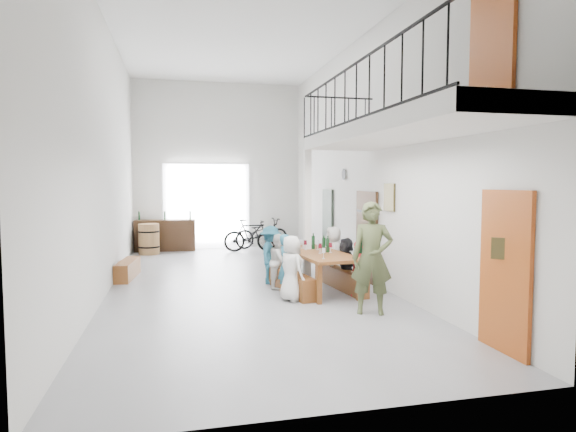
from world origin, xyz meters
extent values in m
plane|color=gray|center=(0.00, 0.00, 0.00)|extent=(12.00, 12.00, 0.00)
plane|color=silver|center=(0.00, 6.00, 2.75)|extent=(5.50, 0.00, 5.50)
plane|color=silver|center=(0.00, -6.00, 2.75)|extent=(5.50, 0.00, 5.50)
plane|color=silver|center=(-2.75, 0.00, 2.75)|extent=(0.00, 12.00, 12.00)
plane|color=silver|center=(2.75, 0.00, 2.75)|extent=(0.00, 12.00, 12.00)
plane|color=white|center=(0.00, 0.00, 5.50)|extent=(12.00, 12.00, 0.00)
cube|color=white|center=(-0.40, 5.94, 1.40)|extent=(2.80, 0.08, 2.80)
cube|color=#913D12|center=(2.70, -4.90, 1.05)|extent=(0.06, 0.95, 2.10)
cube|color=#3D2613|center=(2.70, -0.30, 1.00)|extent=(0.06, 1.10, 2.00)
cube|color=#2B352B|center=(2.70, 2.50, 1.00)|extent=(0.06, 0.80, 2.00)
cube|color=#913D12|center=(2.70, -4.50, 4.10)|extent=(0.06, 0.90, 1.95)
cube|color=#3F3619|center=(2.72, -1.40, 1.90)|extent=(0.04, 0.45, 0.55)
cylinder|color=white|center=(2.71, 1.20, 2.40)|extent=(0.04, 0.28, 0.28)
cube|color=white|center=(2.00, -3.20, 3.00)|extent=(1.50, 5.60, 0.25)
cube|color=black|center=(1.27, -3.20, 3.98)|extent=(0.03, 5.60, 0.03)
cube|color=black|center=(1.27, -3.20, 3.15)|extent=(0.03, 5.60, 0.03)
cube|color=black|center=(2.00, -0.42, 3.98)|extent=(1.50, 0.03, 0.03)
cube|color=white|center=(1.30, -0.45, 1.44)|extent=(0.14, 0.14, 2.88)
cube|color=brown|center=(1.39, -0.97, 0.76)|extent=(1.19, 2.41, 0.06)
cube|color=brown|center=(1.10, -2.00, 0.36)|extent=(0.08, 0.08, 0.73)
cube|color=brown|center=(1.89, -1.92, 0.36)|extent=(0.08, 0.08, 0.73)
cube|color=brown|center=(0.88, -0.02, 0.36)|extent=(0.08, 0.08, 0.73)
cube|color=brown|center=(1.68, 0.07, 0.36)|extent=(0.08, 0.08, 0.73)
cube|color=brown|center=(0.82, -1.01, 0.21)|extent=(0.56, 1.87, 0.42)
cube|color=brown|center=(1.91, -1.00, 0.21)|extent=(0.43, 1.81, 0.41)
cylinder|color=black|center=(1.42, -0.50, 0.97)|extent=(0.07, 0.07, 0.35)
cylinder|color=black|center=(1.51, -0.93, 0.97)|extent=(0.07, 0.07, 0.35)
cylinder|color=black|center=(1.57, -1.02, 0.97)|extent=(0.07, 0.07, 0.35)
cube|color=brown|center=(-2.50, 1.26, 0.20)|extent=(0.48, 1.47, 0.41)
cylinder|color=#8F6240|center=(-2.22, 4.99, 0.47)|extent=(0.62, 0.62, 0.93)
cylinder|color=black|center=(-2.22, 4.99, 0.23)|extent=(0.64, 0.64, 0.05)
cylinder|color=black|center=(-2.22, 4.99, 0.70)|extent=(0.64, 0.64, 0.05)
cube|color=#3D2613|center=(-1.75, 5.65, 0.50)|extent=(1.92, 0.64, 1.00)
cylinder|color=black|center=(-2.54, 5.71, 1.14)|extent=(0.06, 0.06, 0.28)
cylinder|color=black|center=(-1.75, 5.63, 1.14)|extent=(0.06, 0.06, 0.28)
cylinder|color=black|center=(-0.96, 5.57, 1.14)|extent=(0.06, 0.06, 0.28)
imported|color=silver|center=(0.67, -1.65, 0.61)|extent=(0.59, 0.70, 1.22)
imported|color=#26667F|center=(0.66, -1.20, 0.60)|extent=(0.33, 0.46, 1.20)
imported|color=silver|center=(0.68, -0.55, 0.57)|extent=(0.61, 0.67, 1.13)
imported|color=#26667F|center=(0.58, -0.07, 0.63)|extent=(0.74, 0.93, 1.26)
imported|color=red|center=(2.01, -1.56, 0.54)|extent=(0.47, 0.68, 1.07)
imported|color=black|center=(2.00, -0.92, 0.53)|extent=(0.39, 1.01, 1.06)
imported|color=silver|center=(1.94, -0.28, 0.62)|extent=(0.49, 0.66, 1.23)
imported|color=#414929|center=(1.77, -2.80, 0.94)|extent=(0.80, 0.66, 1.88)
imported|color=#20531C|center=(2.45, 0.71, 0.22)|extent=(0.41, 0.35, 0.44)
imported|color=black|center=(1.39, 5.60, 0.49)|extent=(1.98, 1.07, 0.99)
imported|color=black|center=(0.90, 4.84, 0.52)|extent=(1.73, 0.55, 1.03)
camera|label=1|loc=(-1.39, -10.20, 2.19)|focal=30.00mm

